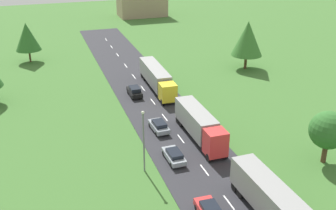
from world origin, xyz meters
TOP-DOWN VIEW (x-y plane):
  - road at (0.00, 24.50)m, footprint 10.00×140.00m
  - lane_marking_centre at (0.00, 22.72)m, footprint 0.16×124.32m
  - truck_lead at (2.56, 12.76)m, footprint 2.71×12.49m
  - truck_second at (2.24, 29.68)m, footprint 2.51×12.00m
  - truck_third at (2.22, 48.32)m, footprint 2.82×14.73m
  - car_third at (-2.62, 25.58)m, footprint 1.82×4.13m
  - car_fourth at (-2.04, 33.37)m, footprint 1.95×4.14m
  - car_fifth at (-2.13, 46.40)m, footprint 1.80×4.09m
  - lamppost_second at (-6.45, 24.70)m, footprint 0.36×0.36m
  - tree_oak at (13.96, 19.94)m, footprint 4.41×4.41m
  - tree_pine at (21.72, 53.35)m, footprint 5.91×5.91m
  - tree_elm at (-17.81, 70.98)m, footprint 4.99×4.99m
  - distant_building at (15.89, 108.49)m, footprint 14.16×8.35m

SIDE VIEW (x-z plane):
  - road at x=0.00m, z-range 0.00..0.06m
  - lane_marking_centre at x=0.00m, z-range 0.06..0.07m
  - car_third at x=-2.62m, z-range 0.11..1.44m
  - car_fourth at x=-2.04m, z-range 0.10..1.53m
  - car_fifth at x=-2.13m, z-range 0.08..1.67m
  - truck_third at x=2.22m, z-range 0.33..3.92m
  - truck_lead at x=2.56m, z-range 0.33..3.97m
  - truck_second at x=2.24m, z-range 0.35..3.99m
  - tree_oak at x=13.96m, z-range 0.96..7.35m
  - lamppost_second at x=-6.45m, z-range 0.47..7.93m
  - distant_building at x=15.89m, z-range 0.00..9.37m
  - tree_elm at x=-17.81m, z-range 1.22..9.18m
  - tree_pine at x=21.72m, z-range 1.33..10.53m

